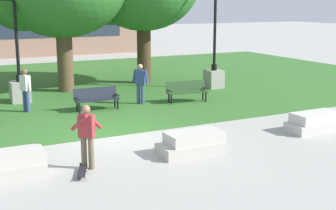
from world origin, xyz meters
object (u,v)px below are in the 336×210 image
Objects in this scene: park_bench_far_left at (97,97)px; lamp_post_right at (214,67)px; concrete_block_right at (314,122)px; park_bench_near_left at (187,90)px; lamp_post_left at (19,80)px; person_skateboarder at (87,133)px; person_bystander_far_lawn at (25,88)px; concrete_block_center at (9,165)px; concrete_block_left at (192,143)px; skateboard at (82,171)px; person_bystander_near_lawn at (140,81)px.

lamp_post_right reaches higher than park_bench_far_left.
park_bench_near_left is (-1.57, 6.05, 0.23)m from concrete_block_right.
park_bench_far_left is 0.37× the size of lamp_post_left.
person_skateboarder is at bearing -89.34° from lamp_post_left.
concrete_block_right is 1.07× the size of person_bystander_far_lawn.
concrete_block_center is at bearing -101.38° from lamp_post_left.
concrete_block_left is 1.10× the size of person_bystander_far_lawn.
person_bystander_far_lawn reaches higher than skateboard.
lamp_post_left reaches higher than concrete_block_right.
person_bystander_near_lawn is at bearing 78.61° from concrete_block_left.
concrete_block_left is (4.97, -0.49, 0.00)m from concrete_block_center.
lamp_post_left is at bearing 130.92° from concrete_block_right.
lamp_post_left is (-2.47, 2.98, 0.47)m from park_bench_far_left.
concrete_block_right is 12.31m from lamp_post_left.
concrete_block_left is 1.04× the size of concrete_block_right.
concrete_block_left is 1.10× the size of person_bystander_near_lawn.
concrete_block_center is at bearing 169.84° from person_skateboarder.
park_bench_near_left is 1.03× the size of park_bench_far_left.
concrete_block_left is 0.36× the size of lamp_post_right.
person_bystander_far_lawn is at bearing 138.37° from concrete_block_right.
concrete_block_left is 4.90m from concrete_block_right.
concrete_block_center is 0.95× the size of concrete_block_left.
park_bench_near_left reaches higher than concrete_block_left.
concrete_block_right is at bearing 2.66° from concrete_block_left.
skateboard is (-0.27, -0.35, -0.89)m from person_skateboarder.
park_bench_near_left is at bearing 104.53° from concrete_block_right.
concrete_block_right is at bearing -48.50° from park_bench_far_left.
person_bystander_far_lawn reaches higher than concrete_block_center.
concrete_block_center is 1.05× the size of person_bystander_near_lawn.
person_bystander_near_lawn reaches higher than concrete_block_left.
skateboard is at bearing -127.28° from person_skateboarder.
person_bystander_near_lawn is at bearing -7.99° from person_bystander_far_lawn.
lamp_post_left is at bearing 78.62° from concrete_block_center.
person_skateboarder is 0.32× the size of lamp_post_right.
lamp_post_left is (0.16, 9.72, 0.93)m from skateboard.
park_bench_far_left is (-5.58, 6.30, 0.23)m from concrete_block_right.
concrete_block_left is 10.69m from lamp_post_right.
skateboard is at bearing -135.67° from park_bench_near_left.
park_bench_far_left is 1.06× the size of person_bystander_far_lawn.
skateboard is at bearing -123.67° from person_bystander_near_lawn.
person_bystander_near_lawn is at bearing -159.41° from lamp_post_right.
park_bench_near_left is at bearing 44.33° from skateboard.
lamp_post_right is at bearing 54.26° from concrete_block_left.
person_skateboarder is at bearing 52.72° from skateboard.
skateboard is (-3.31, -0.21, -0.22)m from concrete_block_left.
person_bystander_far_lawn is (-2.59, 0.95, 0.44)m from park_bench_far_left.
concrete_block_center is at bearing 157.25° from skateboard.
concrete_block_center and concrete_block_right have the same top height.
person_bystander_near_lawn is at bearing -30.63° from lamp_post_left.
lamp_post_left is at bearing 129.66° from park_bench_far_left.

